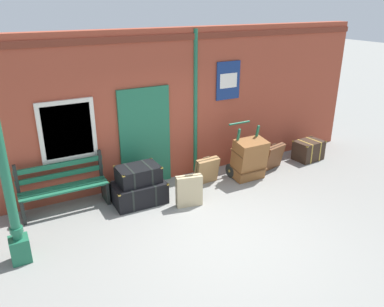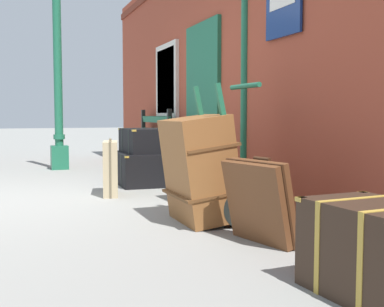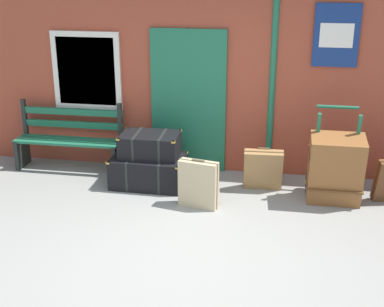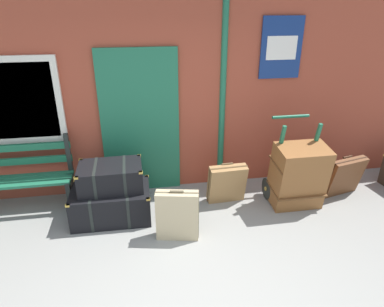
# 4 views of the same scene
# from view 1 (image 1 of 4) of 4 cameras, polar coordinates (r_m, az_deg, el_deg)

# --- Properties ---
(ground_plane) EXTENTS (60.00, 60.00, 0.00)m
(ground_plane) POSITION_cam_1_polar(r_m,az_deg,el_deg) (6.65, 4.46, -11.97)
(ground_plane) COLOR gray
(brick_facade) EXTENTS (10.40, 0.35, 3.20)m
(brick_facade) POSITION_cam_1_polar(r_m,az_deg,el_deg) (8.09, -5.30, 6.75)
(brick_facade) COLOR #9E422D
(brick_facade) RESTS_ON ground
(lamp_post) EXTENTS (0.28, 0.28, 3.12)m
(lamp_post) POSITION_cam_1_polar(r_m,az_deg,el_deg) (6.02, -25.67, -5.05)
(lamp_post) COLOR #1E6647
(lamp_post) RESTS_ON ground
(platform_bench) EXTENTS (1.60, 0.43, 1.01)m
(platform_bench) POSITION_cam_1_polar(r_m,az_deg,el_deg) (7.56, -18.58, -4.84)
(platform_bench) COLOR #1E6647
(platform_bench) RESTS_ON ground
(steamer_trunk_base) EXTENTS (1.02, 0.67, 0.43)m
(steamer_trunk_base) POSITION_cam_1_polar(r_m,az_deg,el_deg) (7.57, -7.88, -5.78)
(steamer_trunk_base) COLOR black
(steamer_trunk_base) RESTS_ON ground
(steamer_trunk_middle) EXTENTS (0.82, 0.56, 0.33)m
(steamer_trunk_middle) POSITION_cam_1_polar(r_m,az_deg,el_deg) (7.46, -7.99, -3.07)
(steamer_trunk_middle) COLOR black
(steamer_trunk_middle) RESTS_ON steamer_trunk_base
(porters_trolley) EXTENTS (0.71, 0.61, 1.20)m
(porters_trolley) POSITION_cam_1_polar(r_m,az_deg,el_deg) (8.66, 7.75, -1.62)
(porters_trolley) COLOR black
(porters_trolley) RESTS_ON ground
(large_brown_trunk) EXTENTS (0.70, 0.55, 0.93)m
(large_brown_trunk) POSITION_cam_1_polar(r_m,az_deg,el_deg) (8.46, 8.51, -0.84)
(large_brown_trunk) COLOR brown
(large_brown_trunk) RESTS_ON ground
(suitcase_oxblood) EXTENTS (0.54, 0.29, 0.60)m
(suitcase_oxblood) POSITION_cam_1_polar(r_m,az_deg,el_deg) (8.24, 2.19, -2.54)
(suitcase_oxblood) COLOR olive
(suitcase_oxblood) RESTS_ON ground
(suitcase_slate) EXTENTS (0.63, 0.38, 0.63)m
(suitcase_slate) POSITION_cam_1_polar(r_m,az_deg,el_deg) (9.11, 12.03, -0.51)
(suitcase_slate) COLOR brown
(suitcase_slate) RESTS_ON ground
(suitcase_brown) EXTENTS (0.52, 0.26, 0.66)m
(suitcase_brown) POSITION_cam_1_polar(r_m,az_deg,el_deg) (7.35, -0.44, -5.58)
(suitcase_brown) COLOR tan
(suitcase_brown) RESTS_ON ground
(corner_trunk) EXTENTS (0.73, 0.54, 0.49)m
(corner_trunk) POSITION_cam_1_polar(r_m,az_deg,el_deg) (9.91, 16.95, 0.48)
(corner_trunk) COLOR #332319
(corner_trunk) RESTS_ON ground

